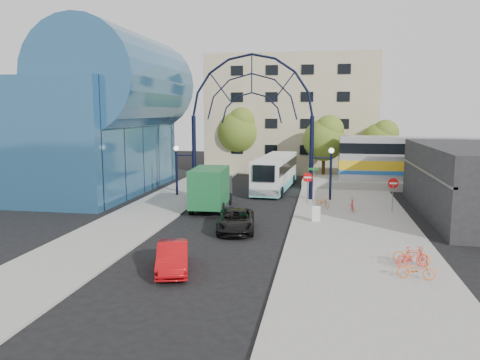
% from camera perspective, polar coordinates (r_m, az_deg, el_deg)
% --- Properties ---
extents(ground, '(120.00, 120.00, 0.00)m').
position_cam_1_polar(ground, '(26.55, -3.28, -7.76)').
color(ground, black).
rests_on(ground, ground).
extents(sidewalk_east, '(8.00, 56.00, 0.12)m').
position_cam_1_polar(sidewalk_east, '(29.78, 13.82, -6.09)').
color(sidewalk_east, gray).
rests_on(sidewalk_east, ground).
extents(plaza_west, '(5.00, 50.00, 0.12)m').
position_cam_1_polar(plaza_west, '(34.02, -11.64, -4.22)').
color(plaza_west, gray).
rests_on(plaza_west, ground).
extents(gateway_arch, '(13.64, 0.44, 12.10)m').
position_cam_1_polar(gateway_arch, '(39.27, 1.43, 10.09)').
color(gateway_arch, black).
rests_on(gateway_arch, ground).
extents(stop_sign, '(0.80, 0.07, 2.50)m').
position_cam_1_polar(stop_sign, '(37.20, 8.25, -0.03)').
color(stop_sign, slate).
rests_on(stop_sign, sidewalk_east).
extents(do_not_enter_sign, '(0.76, 0.07, 2.48)m').
position_cam_1_polar(do_not_enter_sign, '(35.57, 18.16, -0.78)').
color(do_not_enter_sign, slate).
rests_on(do_not_enter_sign, sidewalk_east).
extents(street_name_sign, '(0.70, 0.70, 2.80)m').
position_cam_1_polar(street_name_sign, '(37.77, 8.89, 0.29)').
color(street_name_sign, slate).
rests_on(street_name_sign, sidewalk_east).
extents(sandwich_board, '(0.55, 0.61, 0.99)m').
position_cam_1_polar(sandwich_board, '(31.48, 9.27, -3.90)').
color(sandwich_board, white).
rests_on(sandwich_board, sidewalk_east).
extents(transit_hall, '(16.50, 18.00, 14.50)m').
position_cam_1_polar(transit_hall, '(45.13, -18.11, 7.10)').
color(transit_hall, '#275378').
rests_on(transit_hall, ground).
extents(commercial_block_east, '(6.00, 16.00, 5.00)m').
position_cam_1_polar(commercial_block_east, '(36.54, 25.99, -0.14)').
color(commercial_block_east, black).
rests_on(commercial_block_east, ground).
extents(apartment_block, '(20.00, 12.10, 14.00)m').
position_cam_1_polar(apartment_block, '(59.90, 6.42, 7.96)').
color(apartment_block, tan).
rests_on(apartment_block, ground).
extents(train_platform, '(32.00, 5.00, 0.80)m').
position_cam_1_polar(train_platform, '(49.35, 26.56, -0.65)').
color(train_platform, gray).
rests_on(train_platform, ground).
extents(train_car, '(25.10, 3.05, 4.20)m').
position_cam_1_polar(train_car, '(49.06, 26.75, 2.24)').
color(train_car, '#B7B7BC').
rests_on(train_car, train_platform).
extents(tree_north_a, '(4.48, 4.48, 7.00)m').
position_cam_1_polar(tree_north_a, '(50.80, 10.36, 5.11)').
color(tree_north_a, '#382314').
rests_on(tree_north_a, ground).
extents(tree_north_b, '(5.12, 5.12, 8.00)m').
position_cam_1_polar(tree_north_b, '(55.64, -0.04, 6.19)').
color(tree_north_b, '#382314').
rests_on(tree_north_b, ground).
extents(tree_north_c, '(4.16, 4.16, 6.50)m').
position_cam_1_polar(tree_north_c, '(53.17, 16.84, 4.67)').
color(tree_north_c, '#382314').
rests_on(tree_north_c, ground).
extents(city_bus, '(3.35, 11.69, 3.17)m').
position_cam_1_polar(city_bus, '(44.52, 4.35, 0.97)').
color(city_bus, silver).
rests_on(city_bus, ground).
extents(green_truck, '(2.79, 6.55, 3.24)m').
position_cam_1_polar(green_truck, '(35.37, -3.50, -1.01)').
color(green_truck, black).
rests_on(green_truck, ground).
extents(black_suv, '(2.90, 5.09, 1.34)m').
position_cam_1_polar(black_suv, '(29.07, -0.49, -4.96)').
color(black_suv, black).
rests_on(black_suv, ground).
extents(red_sedan, '(2.49, 4.26, 1.33)m').
position_cam_1_polar(red_sedan, '(22.20, -8.21, -9.29)').
color(red_sedan, '#A70A0E').
rests_on(red_sedan, ground).
extents(bike_near_a, '(1.32, 1.53, 0.80)m').
position_cam_1_polar(bike_near_a, '(36.20, 10.09, -2.68)').
color(bike_near_a, orange).
rests_on(bike_near_a, sidewalk_east).
extents(bike_near_b, '(0.47, 1.60, 0.96)m').
position_cam_1_polar(bike_near_b, '(35.33, 13.52, -2.92)').
color(bike_near_b, red).
rests_on(bike_near_b, sidewalk_east).
extents(bike_far_a, '(1.84, 1.03, 0.91)m').
position_cam_1_polar(bike_far_a, '(24.05, 20.22, -8.56)').
color(bike_far_a, orange).
rests_on(bike_far_a, sidewalk_east).
extents(bike_far_b, '(1.70, 1.08, 0.99)m').
position_cam_1_polar(bike_far_b, '(23.66, 20.32, -8.75)').
color(bike_far_b, red).
rests_on(bike_far_b, sidewalk_east).
extents(bike_far_c, '(1.65, 0.69, 0.85)m').
position_cam_1_polar(bike_far_c, '(22.08, 20.71, -10.20)').
color(bike_far_c, orange).
rests_on(bike_far_c, sidewalk_east).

